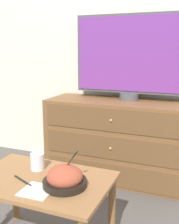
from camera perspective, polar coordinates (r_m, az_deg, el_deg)
ground_plane at (r=2.86m, az=8.05°, el=-11.00°), size 12.00×12.00×0.00m
wall_back at (r=2.65m, az=9.09°, el=15.96°), size 12.00×0.05×2.60m
dresser at (r=2.51m, az=5.90°, el=-5.71°), size 1.27×0.47×0.71m
tv at (r=2.46m, az=8.32°, el=11.13°), size 0.97×0.17×0.73m
coffee_table at (r=1.62m, az=-9.81°, el=-15.73°), size 0.76×0.50×0.46m
takeout_bowl at (r=1.47m, az=-5.15°, el=-13.25°), size 0.23×0.23×0.19m
drink_cup at (r=1.68m, az=-10.54°, el=-10.05°), size 0.08×0.08×0.10m
napkin at (r=1.46m, az=-10.61°, el=-15.43°), size 0.16×0.16×0.00m
knife at (r=1.57m, az=-13.40°, el=-13.42°), size 0.15×0.08×0.01m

